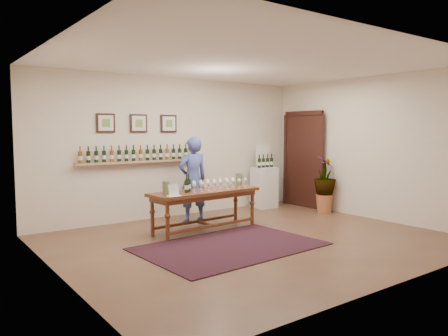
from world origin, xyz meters
TOP-DOWN VIEW (x-y plane):
  - ground at (0.00, 0.00)m, footprint 6.00×6.00m
  - room_shell at (2.11, 1.86)m, footprint 6.00×6.00m
  - rug at (-0.53, -0.10)m, footprint 2.76×1.92m
  - tasting_table at (-0.26, 1.00)m, footprint 2.05×0.78m
  - table_glasses at (-0.07, 0.99)m, footprint 1.27×0.30m
  - table_bottles at (-0.63, 0.97)m, footprint 0.30×0.21m
  - pitcher_left at (-1.05, 0.95)m, footprint 0.15×0.15m
  - pitcher_right at (0.65, 1.21)m, footprint 0.15×0.15m
  - menu_card at (-1.03, 0.74)m, footprint 0.22×0.17m
  - display_pedestal at (2.08, 2.12)m, footprint 0.46×0.46m
  - pedestal_bottles at (2.06, 2.05)m, footprint 0.31×0.08m
  - info_sign at (2.13, 2.22)m, footprint 0.39×0.02m
  - potted_plant at (2.74, 0.92)m, footprint 0.77×0.77m
  - person at (-0.01, 1.79)m, footprint 0.62×0.43m

SIDE VIEW (x-z plane):
  - ground at x=0.00m, z-range 0.00..0.00m
  - rug at x=-0.53m, z-range 0.00..0.01m
  - display_pedestal at x=2.08m, z-range 0.00..0.92m
  - tasting_table at x=-0.26m, z-range 0.25..0.96m
  - potted_plant at x=2.74m, z-range 0.09..1.13m
  - table_glasses at x=-0.07m, z-range 0.71..0.89m
  - menu_card at x=-1.03m, z-range 0.71..0.90m
  - person at x=-0.01m, z-range 0.00..1.63m
  - pitcher_left at x=-1.05m, z-range 0.71..0.93m
  - pitcher_right at x=0.65m, z-range 0.71..0.94m
  - table_bottles at x=-0.63m, z-range 0.71..1.00m
  - pedestal_bottles at x=2.06m, z-range 0.92..1.23m
  - room_shell at x=2.11m, z-range -1.88..4.12m
  - info_sign at x=2.13m, z-range 0.92..1.46m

